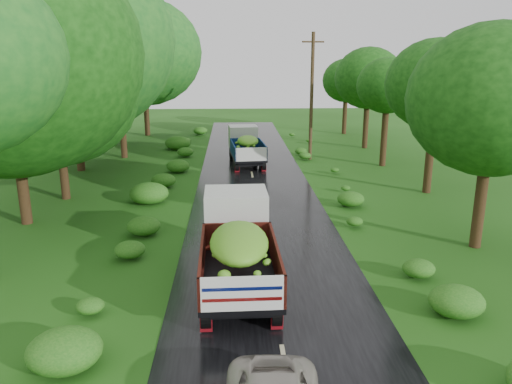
{
  "coord_description": "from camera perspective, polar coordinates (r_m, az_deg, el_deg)",
  "views": [
    {
      "loc": [
        -1.22,
        -10.64,
        7.33
      ],
      "look_at": [
        -0.24,
        9.72,
        1.7
      ],
      "focal_mm": 35.0,
      "sensor_mm": 36.0,
      "label": 1
    }
  ],
  "objects": [
    {
      "name": "ground",
      "position": [
        12.98,
        3.3,
        -18.99
      ],
      "size": [
        120.0,
        120.0,
        0.0
      ],
      "primitive_type": "plane",
      "color": "#1B470F",
      "rests_on": "ground"
    },
    {
      "name": "road",
      "position": [
        17.31,
        1.57,
        -9.59
      ],
      "size": [
        6.5,
        80.0,
        0.02
      ],
      "primitive_type": "cube",
      "color": "black",
      "rests_on": "ground"
    },
    {
      "name": "road_lines",
      "position": [
        18.21,
        1.34,
        -8.22
      ],
      "size": [
        0.12,
        69.6,
        0.0
      ],
      "color": "#BFB78C",
      "rests_on": "road"
    },
    {
      "name": "truck_near",
      "position": [
        16.16,
        -2.09,
        -5.66
      ],
      "size": [
        2.38,
        6.42,
        2.68
      ],
      "rotation": [
        0.0,
        0.0,
        0.02
      ],
      "color": "black",
      "rests_on": "ground"
    },
    {
      "name": "truck_far",
      "position": [
        34.39,
        -1.18,
        5.45
      ],
      "size": [
        2.51,
        5.9,
        2.42
      ],
      "rotation": [
        0.0,
        0.0,
        0.09
      ],
      "color": "black",
      "rests_on": "ground"
    },
    {
      "name": "utility_pole",
      "position": [
        35.81,
        6.38,
        10.89
      ],
      "size": [
        1.55,
        0.32,
        8.83
      ],
      "rotation": [
        0.0,
        0.0,
        0.13
      ],
      "color": "#382616",
      "rests_on": "ground"
    },
    {
      "name": "trees_left",
      "position": [
        33.61,
        -19.01,
        14.2
      ],
      "size": [
        6.82,
        35.18,
        10.43
      ],
      "color": "black",
      "rests_on": "ground"
    },
    {
      "name": "trees_right",
      "position": [
        32.91,
        15.86,
        11.6
      ],
      "size": [
        4.61,
        32.33,
        7.32
      ],
      "color": "black",
      "rests_on": "ground"
    },
    {
      "name": "shrubs",
      "position": [
        25.64,
        0.08,
        -0.36
      ],
      "size": [
        11.9,
        44.0,
        0.7
      ],
      "color": "#1A5B15",
      "rests_on": "ground"
    }
  ]
}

